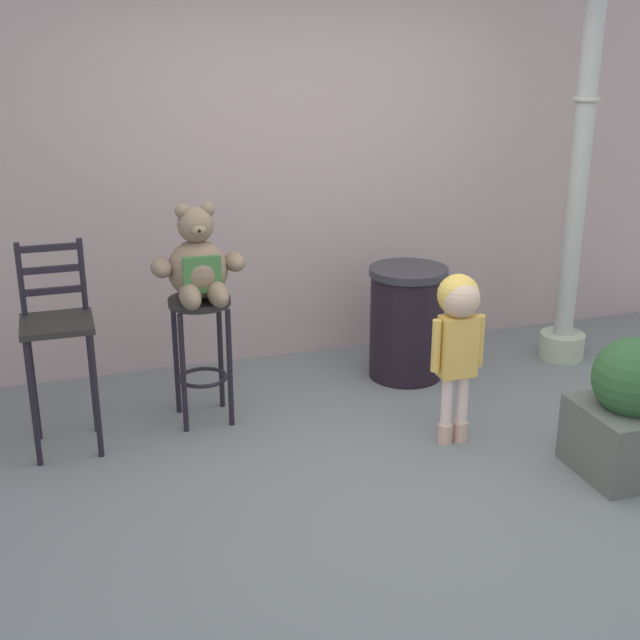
% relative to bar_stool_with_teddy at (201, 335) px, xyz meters
% --- Properties ---
extents(ground_plane, '(24.00, 24.00, 0.00)m').
position_rel_bar_stool_with_teddy_xyz_m(ground_plane, '(0.86, -1.02, -0.54)').
color(ground_plane, slate).
extents(building_wall, '(6.35, 0.30, 3.63)m').
position_rel_bar_stool_with_teddy_xyz_m(building_wall, '(0.86, 1.01, 1.28)').
color(building_wall, '#A78F8C').
rests_on(building_wall, ground_plane).
extents(bar_stool_with_teddy, '(0.36, 0.36, 0.76)m').
position_rel_bar_stool_with_teddy_xyz_m(bar_stool_with_teddy, '(0.00, 0.00, 0.00)').
color(bar_stool_with_teddy, black).
rests_on(bar_stool_with_teddy, ground_plane).
extents(teddy_bear, '(0.54, 0.48, 0.55)m').
position_rel_bar_stool_with_teddy_xyz_m(teddy_bear, '(0.00, -0.03, 0.43)').
color(teddy_bear, '#7D6751').
rests_on(teddy_bear, bar_stool_with_teddy).
extents(child_walking, '(0.31, 0.25, 0.98)m').
position_rel_bar_stool_with_teddy_xyz_m(child_walking, '(1.29, -0.72, 0.18)').
color(child_walking, '#D3A794').
rests_on(child_walking, ground_plane).
extents(trash_bin, '(0.52, 0.52, 0.76)m').
position_rel_bar_stool_with_teddy_xyz_m(trash_bin, '(1.41, 0.24, -0.15)').
color(trash_bin, black).
rests_on(trash_bin, ground_plane).
extents(lamppost, '(0.31, 0.31, 3.11)m').
position_rel_bar_stool_with_teddy_xyz_m(lamppost, '(2.60, 0.20, 0.72)').
color(lamppost, '#A8B196').
rests_on(lamppost, ground_plane).
extents(bar_chair_empty, '(0.38, 0.38, 1.16)m').
position_rel_bar_stool_with_teddy_xyz_m(bar_chair_empty, '(-0.79, -0.11, 0.13)').
color(bar_chair_empty, black).
rests_on(bar_chair_empty, ground_plane).
extents(planter_with_shrub, '(0.50, 0.50, 0.75)m').
position_rel_bar_stool_with_teddy_xyz_m(planter_with_shrub, '(2.00, -1.31, -0.19)').
color(planter_with_shrub, '#575B53').
rests_on(planter_with_shrub, ground_plane).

